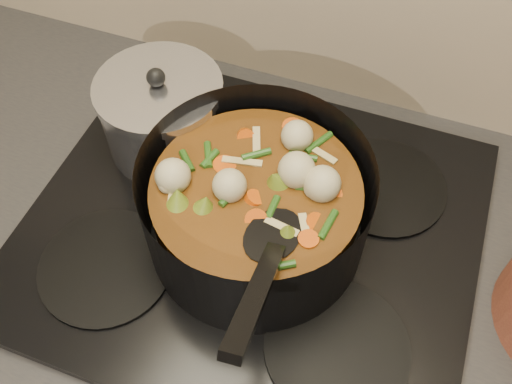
% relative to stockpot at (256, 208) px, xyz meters
% --- Properties ---
extents(counter, '(2.64, 0.64, 0.91)m').
position_rel_stockpot_xyz_m(counter, '(-0.01, 0.01, -0.54)').
color(counter, brown).
rests_on(counter, ground).
extents(stovetop, '(0.62, 0.54, 0.03)m').
position_rel_stockpot_xyz_m(stovetop, '(-0.01, 0.01, -0.08)').
color(stovetop, black).
rests_on(stovetop, counter).
extents(stockpot, '(0.32, 0.41, 0.22)m').
position_rel_stockpot_xyz_m(stockpot, '(0.00, 0.00, 0.00)').
color(stockpot, black).
rests_on(stockpot, stovetop).
extents(saucepan, '(0.18, 0.18, 0.15)m').
position_rel_stockpot_xyz_m(saucepan, '(-0.19, 0.11, -0.01)').
color(saucepan, silver).
rests_on(saucepan, stovetop).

